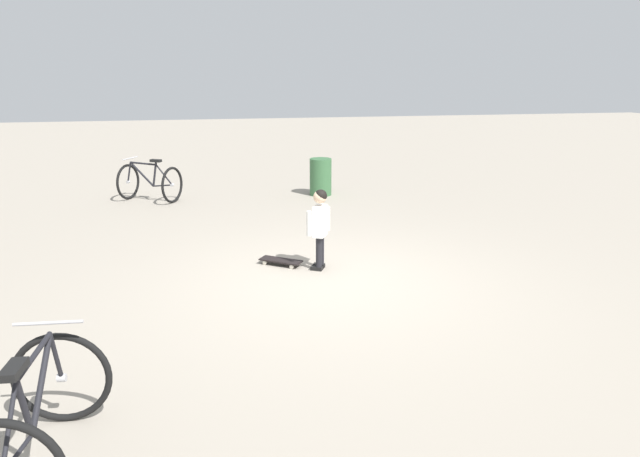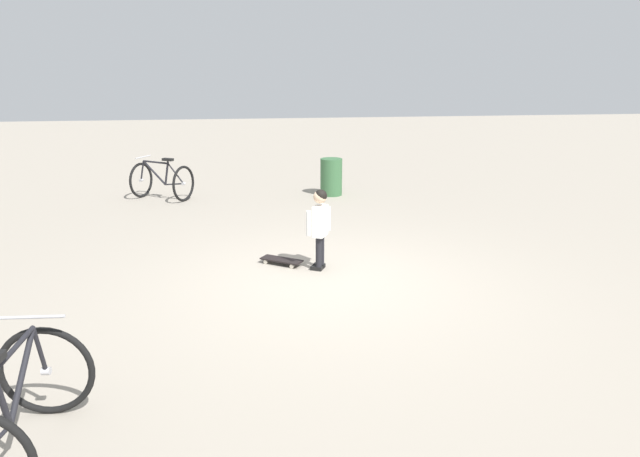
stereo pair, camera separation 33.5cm
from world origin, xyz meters
The scene contains 6 objects.
ground_plane centered at (0.00, 0.00, 0.00)m, with size 50.00×50.00×0.00m, color #9E9384.
child_person centered at (-0.05, 0.52, 0.66)m, with size 0.35×0.28×1.06m.
skateboard centered at (-0.53, 0.78, 0.06)m, with size 0.58×0.49×0.07m.
bicycle_mid centered at (-2.58, -2.84, 0.38)m, with size 0.80×1.13×0.85m.
bicycle_far centered at (-2.55, 5.11, 0.38)m, with size 1.28×1.15×0.85m.
trash_bin centered at (0.88, 4.99, 0.38)m, with size 0.45×0.45×0.76m, color #38663D.
Camera 1 is at (-1.43, -6.24, 2.49)m, focal length 31.40 mm.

